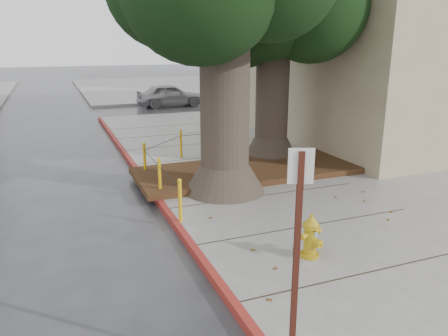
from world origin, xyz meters
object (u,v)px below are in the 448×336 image
object	(u,v)px
signpost	(296,254)
car_silver	(170,95)
car_red	(267,91)
fire_hydrant	(311,236)

from	to	relation	value
signpost	car_silver	size ratio (longest dim) A/B	0.66
car_silver	car_red	size ratio (longest dim) A/B	1.08
car_silver	car_red	distance (m)	6.95
car_red	car_silver	bearing A→B (deg)	87.33
fire_hydrant	car_silver	world-z (taller)	car_silver
fire_hydrant	car_silver	bearing A→B (deg)	65.05
fire_hydrant	signpost	world-z (taller)	signpost
car_silver	signpost	bearing A→B (deg)	169.77
signpost	car_red	size ratio (longest dim) A/B	0.71
signpost	fire_hydrant	bearing A→B (deg)	74.14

